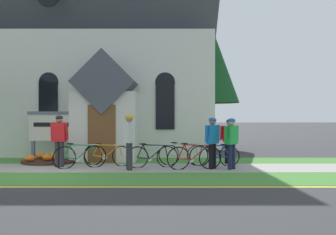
{
  "coord_description": "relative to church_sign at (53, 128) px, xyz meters",
  "views": [
    {
      "loc": [
        4.32,
        -11.17,
        1.75
      ],
      "look_at": [
        4.32,
        3.72,
        1.63
      ],
      "focal_mm": 41.72,
      "sensor_mm": 36.0,
      "label": 1
    }
  ],
  "objects": [
    {
      "name": "bicycle_white",
      "position": [
        1.44,
        -2.01,
        -0.85
      ],
      "size": [
        1.63,
        0.65,
        0.85
      ],
      "color": "black",
      "rests_on": "ground"
    },
    {
      "name": "bicycle_orange",
      "position": [
        5.89,
        -1.48,
        -0.87
      ],
      "size": [
        1.69,
        0.18,
        0.77
      ],
      "color": "black",
      "rests_on": "ground"
    },
    {
      "name": "bicycle_green",
      "position": [
        2.23,
        -1.37,
        -0.87
      ],
      "size": [
        1.72,
        0.51,
        0.78
      ],
      "color": "black",
      "rests_on": "ground"
    },
    {
      "name": "roadside_conifer",
      "position": [
        5.78,
        5.24,
        4.08
      ],
      "size": [
        4.31,
        4.31,
        8.31
      ],
      "color": "#4C3823",
      "rests_on": "ground"
    },
    {
      "name": "church_building",
      "position": [
        -1.0,
        4.78,
        3.63
      ],
      "size": [
        13.92,
        9.93,
        14.03
      ],
      "color": "silver",
      "rests_on": "ground"
    },
    {
      "name": "bicycle_silver",
      "position": [
        4.83,
        -1.28,
        -0.86
      ],
      "size": [
        1.71,
        0.23,
        0.82
      ],
      "color": "black",
      "rests_on": "ground"
    },
    {
      "name": "cyclist_in_orange_jersey",
      "position": [
        3.1,
        -2.51,
        -0.2
      ],
      "size": [
        0.39,
        0.74,
        1.75
      ],
      "color": "#2D2D33",
      "rests_on": "ground"
    },
    {
      "name": "flower_bed",
      "position": [
        -0.04,
        -0.55,
        -1.14
      ],
      "size": [
        1.94,
        1.94,
        0.34
      ],
      "color": "#382319",
      "rests_on": "ground"
    },
    {
      "name": "church_lawn",
      "position": [
        -0.5,
        0.07,
        -1.23
      ],
      "size": [
        24.0,
        1.92,
        0.01
      ],
      "primitive_type": "cube",
      "color": "#427F33",
      "rests_on": "ground"
    },
    {
      "name": "bicycle_yellow",
      "position": [
        5.15,
        -2.27,
        -0.85
      ],
      "size": [
        1.77,
        0.4,
        0.87
      ],
      "color": "black",
      "rests_on": "ground"
    },
    {
      "name": "bicycle_black",
      "position": [
        3.79,
        -1.86,
        -0.86
      ],
      "size": [
        1.7,
        0.35,
        0.83
      ],
      "color": "black",
      "rests_on": "ground"
    },
    {
      "name": "ground",
      "position": [
        -0.01,
        0.5,
        -1.24
      ],
      "size": [
        140.0,
        140.0,
        0.0
      ],
      "primitive_type": "plane",
      "color": "#333335"
    },
    {
      "name": "sidewalk_slab",
      "position": [
        -0.5,
        -1.95,
        -1.23
      ],
      "size": [
        32.0,
        2.11,
        0.01
      ],
      "primitive_type": "cube",
      "color": "#99968E",
      "rests_on": "ground"
    },
    {
      "name": "cyclist_in_red_jersey",
      "position": [
        6.33,
        -2.31,
        -0.29
      ],
      "size": [
        0.51,
        0.53,
        1.63
      ],
      "color": "#191E38",
      "rests_on": "ground"
    },
    {
      "name": "church_sign",
      "position": [
        0.0,
        0.0,
        0.0
      ],
      "size": [
        2.01,
        0.25,
        1.86
      ],
      "color": "slate",
      "rests_on": "ground"
    },
    {
      "name": "cyclist_in_blue_jersey",
      "position": [
        6.48,
        -0.89,
        -0.32
      ],
      "size": [
        0.63,
        0.28,
        1.58
      ],
      "color": "black",
      "rests_on": "ground"
    },
    {
      "name": "cyclist_in_green_jersey",
      "position": [
        5.73,
        -2.23,
        -0.27
      ],
      "size": [
        0.52,
        0.57,
        1.65
      ],
      "color": "black",
      "rests_on": "ground"
    },
    {
      "name": "cyclist_in_white_jersey",
      "position": [
        0.7,
        -1.76,
        -0.22
      ],
      "size": [
        0.64,
        0.4,
        1.72
      ],
      "color": "#2D2D33",
      "rests_on": "ground"
    }
  ]
}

